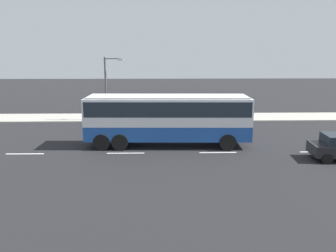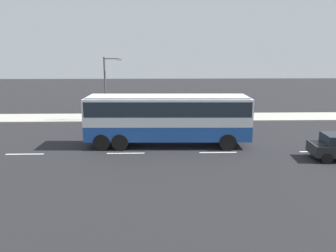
{
  "view_description": "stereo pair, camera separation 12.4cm",
  "coord_description": "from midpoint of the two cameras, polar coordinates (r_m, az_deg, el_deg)",
  "views": [
    {
      "loc": [
        0.08,
        -22.68,
        6.33
      ],
      "look_at": [
        0.59,
        -0.74,
        1.48
      ],
      "focal_mm": 35.68,
      "sensor_mm": 36.0,
      "label": 1
    },
    {
      "loc": [
        -0.05,
        -22.68,
        6.33
      ],
      "look_at": [
        0.59,
        -0.74,
        1.48
      ],
      "focal_mm": 35.68,
      "sensor_mm": 36.0,
      "label": 2
    }
  ],
  "objects": [
    {
      "name": "coach_bus",
      "position": [
        22.72,
        0.1,
        1.89
      ],
      "size": [
        11.16,
        2.89,
        3.48
      ],
      "rotation": [
        0.0,
        0.0,
        -0.03
      ],
      "color": "#1E4C9E",
      "rests_on": "ground_plane"
    },
    {
      "name": "street_lamp",
      "position": [
        31.16,
        -10.12,
        7.13
      ],
      "size": [
        1.74,
        0.24,
        5.78
      ],
      "color": "#47474C",
      "rests_on": "sidewalk_curb"
    },
    {
      "name": "ground_plane",
      "position": [
        23.55,
        -1.33,
        -3.13
      ],
      "size": [
        120.0,
        120.0,
        0.0
      ],
      "primitive_type": "plane",
      "color": "black"
    },
    {
      "name": "sidewalk_curb",
      "position": [
        32.74,
        -1.34,
        1.45
      ],
      "size": [
        80.0,
        4.0,
        0.15
      ],
      "primitive_type": "cube",
      "color": "#A8A399",
      "rests_on": "ground_plane"
    },
    {
      "name": "lane_centreline",
      "position": [
        21.65,
        -7.3,
        -4.62
      ],
      "size": [
        27.35,
        0.16,
        0.01
      ],
      "color": "white",
      "rests_on": "ground_plane"
    },
    {
      "name": "pedestrian_near_curb",
      "position": [
        32.96,
        5.73,
        3.34
      ],
      "size": [
        0.32,
        0.32,
        1.7
      ],
      "rotation": [
        0.0,
        0.0,
        5.09
      ],
      "color": "#38334C",
      "rests_on": "sidewalk_curb"
    }
  ]
}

